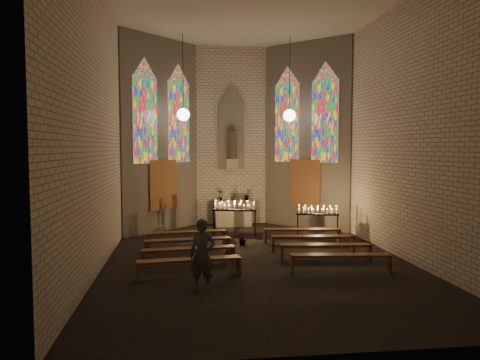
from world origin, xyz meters
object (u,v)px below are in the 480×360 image
at_px(aisle_flower_pot, 242,239).
at_px(visitor, 202,255).
at_px(votive_stand_left, 234,208).
at_px(altar, 233,213).
at_px(votive_stand_right, 318,212).

distance_m(aisle_flower_pot, visitor, 4.75).
relative_size(votive_stand_left, visitor, 1.03).
xyz_separation_m(aisle_flower_pot, visitor, (-1.45, -4.49, 0.56)).
distance_m(altar, votive_stand_left, 1.98).
bearing_deg(votive_stand_left, votive_stand_right, -5.63).
distance_m(altar, aisle_flower_pot, 3.62).
distance_m(altar, votive_stand_right, 3.80).
distance_m(votive_stand_left, visitor, 6.34).
bearing_deg(visitor, votive_stand_left, 90.58).
height_order(altar, votive_stand_right, votive_stand_right).
height_order(aisle_flower_pot, votive_stand_left, votive_stand_left).
bearing_deg(altar, votive_stand_right, -47.55).
relative_size(votive_stand_right, visitor, 0.95).
xyz_separation_m(votive_stand_left, visitor, (-1.40, -6.18, -0.20)).
bearing_deg(altar, aisle_flower_pot, -91.73).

